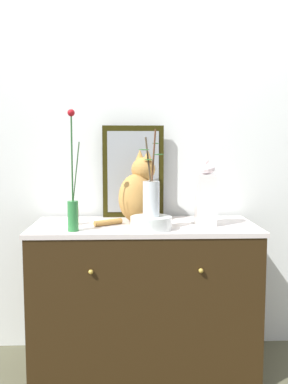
{
  "coord_description": "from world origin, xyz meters",
  "views": [
    {
      "loc": [
        -0.09,
        -2.31,
        1.27
      ],
      "look_at": [
        0.0,
        0.0,
        1.02
      ],
      "focal_mm": 39.57,
      "sensor_mm": 36.0,
      "label": 1
    }
  ],
  "objects_px": {
    "jar_lidded_porcelain": "(206,195)",
    "candle_pillar": "(74,216)",
    "vase_slim_green": "(73,204)",
    "bowl_porcelain": "(151,223)",
    "sideboard": "(144,297)",
    "vase_glass_clear": "(151,196)",
    "cat_sitting": "(137,192)",
    "mirror_leaning": "(133,172)"
  },
  "relations": [
    {
      "from": "bowl_porcelain",
      "to": "vase_slim_green",
      "type": "bearing_deg",
      "value": -175.9
    },
    {
      "from": "sideboard",
      "to": "mirror_leaning",
      "type": "relative_size",
      "value": 2.23
    },
    {
      "from": "sideboard",
      "to": "jar_lidded_porcelain",
      "type": "height_order",
      "value": "jar_lidded_porcelain"
    },
    {
      "from": "vase_glass_clear",
      "to": "candle_pillar",
      "type": "height_order",
      "value": "vase_glass_clear"
    },
    {
      "from": "cat_sitting",
      "to": "jar_lidded_porcelain",
      "type": "height_order",
      "value": "cat_sitting"
    },
    {
      "from": "vase_slim_green",
      "to": "bowl_porcelain",
      "type": "bearing_deg",
      "value": 4.1
    },
    {
      "from": "vase_glass_clear",
      "to": "vase_slim_green",
      "type": "bearing_deg",
      "value": -175.89
    },
    {
      "from": "cat_sitting",
      "to": "bowl_porcelain",
      "type": "distance_m",
      "value": 0.28
    },
    {
      "from": "cat_sitting",
      "to": "vase_glass_clear",
      "type": "height_order",
      "value": "vase_glass_clear"
    },
    {
      "from": "vase_glass_clear",
      "to": "bowl_porcelain",
      "type": "bearing_deg",
      "value": -160.61
    },
    {
      "from": "mirror_leaning",
      "to": "bowl_porcelain",
      "type": "height_order",
      "value": "mirror_leaning"
    },
    {
      "from": "jar_lidded_porcelain",
      "to": "candle_pillar",
      "type": "relative_size",
      "value": 3.52
    },
    {
      "from": "cat_sitting",
      "to": "jar_lidded_porcelain",
      "type": "bearing_deg",
      "value": -19.99
    },
    {
      "from": "cat_sitting",
      "to": "candle_pillar",
      "type": "height_order",
      "value": "cat_sitting"
    },
    {
      "from": "sideboard",
      "to": "vase_glass_clear",
      "type": "xyz_separation_m",
      "value": [
        0.03,
        -0.15,
        0.6
      ]
    },
    {
      "from": "jar_lidded_porcelain",
      "to": "candle_pillar",
      "type": "height_order",
      "value": "jar_lidded_porcelain"
    },
    {
      "from": "cat_sitting",
      "to": "jar_lidded_porcelain",
      "type": "xyz_separation_m",
      "value": [
        0.37,
        -0.13,
        -0.01
      ]
    },
    {
      "from": "sideboard",
      "to": "vase_glass_clear",
      "type": "relative_size",
      "value": 2.74
    },
    {
      "from": "sideboard",
      "to": "vase_glass_clear",
      "type": "bearing_deg",
      "value": -77.73
    },
    {
      "from": "bowl_porcelain",
      "to": "candle_pillar",
      "type": "bearing_deg",
      "value": 160.22
    },
    {
      "from": "bowl_porcelain",
      "to": "jar_lidded_porcelain",
      "type": "height_order",
      "value": "jar_lidded_porcelain"
    },
    {
      "from": "bowl_porcelain",
      "to": "candle_pillar",
      "type": "height_order",
      "value": "candle_pillar"
    },
    {
      "from": "mirror_leaning",
      "to": "cat_sitting",
      "type": "height_order",
      "value": "mirror_leaning"
    },
    {
      "from": "vase_slim_green",
      "to": "candle_pillar",
      "type": "xyz_separation_m",
      "value": [
        -0.02,
        0.18,
        -0.1
      ]
    },
    {
      "from": "vase_glass_clear",
      "to": "mirror_leaning",
      "type": "bearing_deg",
      "value": 102.59
    },
    {
      "from": "cat_sitting",
      "to": "sideboard",
      "type": "bearing_deg",
      "value": -67.89
    },
    {
      "from": "cat_sitting",
      "to": "vase_glass_clear",
      "type": "distance_m",
      "value": 0.24
    },
    {
      "from": "bowl_porcelain",
      "to": "mirror_leaning",
      "type": "bearing_deg",
      "value": 102.58
    },
    {
      "from": "jar_lidded_porcelain",
      "to": "candle_pillar",
      "type": "xyz_separation_m",
      "value": [
        -0.72,
        0.05,
        -0.12
      ]
    },
    {
      "from": "jar_lidded_porcelain",
      "to": "cat_sitting",
      "type": "bearing_deg",
      "value": 160.01
    },
    {
      "from": "vase_slim_green",
      "to": "vase_glass_clear",
      "type": "xyz_separation_m",
      "value": [
        0.4,
        0.03,
        0.04
      ]
    },
    {
      "from": "sideboard",
      "to": "cat_sitting",
      "type": "distance_m",
      "value": 0.6
    },
    {
      "from": "bowl_porcelain",
      "to": "jar_lidded_porcelain",
      "type": "bearing_deg",
      "value": 18.17
    },
    {
      "from": "vase_slim_green",
      "to": "bowl_porcelain",
      "type": "xyz_separation_m",
      "value": [
        0.4,
        0.03,
        -0.11
      ]
    },
    {
      "from": "sideboard",
      "to": "candle_pillar",
      "type": "relative_size",
      "value": 12.02
    },
    {
      "from": "cat_sitting",
      "to": "vase_slim_green",
      "type": "bearing_deg",
      "value": -141.74
    },
    {
      "from": "vase_slim_green",
      "to": "jar_lidded_porcelain",
      "type": "distance_m",
      "value": 0.71
    },
    {
      "from": "vase_slim_green",
      "to": "vase_glass_clear",
      "type": "distance_m",
      "value": 0.4
    },
    {
      "from": "vase_slim_green",
      "to": "vase_glass_clear",
      "type": "bearing_deg",
      "value": 4.11
    },
    {
      "from": "mirror_leaning",
      "to": "candle_pillar",
      "type": "xyz_separation_m",
      "value": [
        -0.33,
        -0.25,
        -0.23
      ]
    },
    {
      "from": "mirror_leaning",
      "to": "cat_sitting",
      "type": "bearing_deg",
      "value": -82.6
    },
    {
      "from": "cat_sitting",
      "to": "mirror_leaning",
      "type": "bearing_deg",
      "value": 97.4
    }
  ]
}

